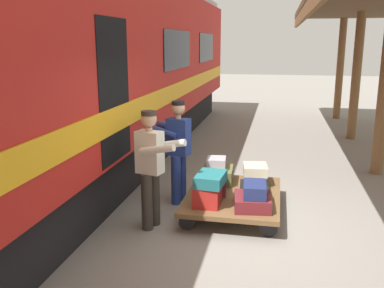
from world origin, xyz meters
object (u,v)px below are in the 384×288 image
Objects in this scene: luggage_cart at (233,196)px; suitcase_teal_softside at (211,179)px; suitcase_navy_fabric at (255,190)px; porter_by_door at (151,166)px; train_car at (18,81)px; suitcase_red_plastic at (207,195)px; suitcase_cream_canvas at (255,169)px; porter_in_overalls at (177,148)px; suitcase_gray_aluminum at (216,163)px; suitcase_slate_roller at (256,179)px; suitcase_burgundy_valise at (213,185)px; suitcase_olive_duffel at (218,175)px; suitcase_maroon_trunk at (252,202)px; suitcase_black_hardshell at (254,190)px.

suitcase_teal_softside reaches higher than luggage_cart.
porter_by_door is at bearing 10.07° from suitcase_navy_fabric.
suitcase_red_plastic is at bearing -177.15° from train_car.
suitcase_cream_canvas is at bearing -136.29° from porter_by_door.
suitcase_navy_fabric is at bearing 148.81° from porter_in_overalls.
train_car is at bearing 3.40° from suitcase_teal_softside.
suitcase_gray_aluminum is (0.35, -0.54, 0.37)m from luggage_cart.
train_car is at bearing 12.05° from luggage_cart.
suitcase_burgundy_valise is (0.65, 0.53, 0.04)m from suitcase_slate_roller.
porter_by_door is (0.77, 1.31, 0.50)m from suitcase_olive_duffel.
suitcase_teal_softside is at bearing 60.82° from suitcase_cream_canvas.
suitcase_maroon_trunk is 1.22× the size of suitcase_red_plastic.
porter_by_door reaches higher than suitcase_navy_fabric.
suitcase_teal_softside is at bearing -2.33° from suitcase_navy_fabric.
train_car is 3.84m from suitcase_maroon_trunk.
suitcase_cream_canvas is (0.02, -1.07, 0.16)m from suitcase_maroon_trunk.
suitcase_red_plastic is at bearing 58.53° from suitcase_slate_roller.
suitcase_navy_fabric is 0.29× the size of porter_in_overalls.
suitcase_navy_fabric is 1.57m from porter_in_overalls.
suitcase_teal_softside is at bearing 93.79° from suitcase_gray_aluminum.
suitcase_olive_duffel is 0.21m from suitcase_gray_aluminum.
porter_in_overalls and porter_by_door have the same top height.
suitcase_navy_fabric is at bearing -169.93° from porter_by_door.
train_car is 3.46m from suitcase_olive_duffel.
suitcase_red_plastic is at bearing 90.00° from suitcase_burgundy_valise.
porter_in_overalls reaches higher than suitcase_gray_aluminum.
suitcase_burgundy_valise is at bearing -85.45° from suitcase_teal_softside.
suitcase_teal_softside is at bearing 92.21° from suitcase_olive_duffel.
train_car is 3.24m from suitcase_red_plastic.
suitcase_cream_canvas is at bearing -88.72° from suitcase_maroon_trunk.
porter_by_door is at bearing 176.82° from train_car.
suitcase_red_plastic reaches higher than suitcase_maroon_trunk.
suitcase_navy_fabric is at bearing 92.99° from suitcase_cream_canvas.
luggage_cart is 3.97× the size of suitcase_burgundy_valise.
luggage_cart is 1.13× the size of porter_in_overalls.
luggage_cart is at bearing -58.53° from suitcase_maroon_trunk.
suitcase_gray_aluminum is 1.05m from suitcase_teal_softside.
suitcase_slate_roller is at bearing -88.26° from suitcase_navy_fabric.
suitcase_maroon_trunk is 0.19m from suitcase_navy_fabric.
luggage_cart is at bearing -167.95° from train_car.
suitcase_cream_canvas reaches higher than suitcase_black_hardshell.
porter_by_door is at bearing 28.97° from suitcase_black_hardshell.
porter_in_overalls is at bearing 12.29° from suitcase_cream_canvas.
train_car is at bearing -3.18° from porter_by_door.
porter_by_door reaches higher than suitcase_cream_canvas.
suitcase_maroon_trunk reaches higher than suitcase_slate_roller.
porter_by_door is (0.81, 0.28, 0.24)m from suitcase_teal_softside.
porter_by_door is at bearing 18.32° from suitcase_red_plastic.
suitcase_gray_aluminum is 0.66× the size of suitcase_teal_softside.
suitcase_olive_duffel reaches higher than suitcase_maroon_trunk.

